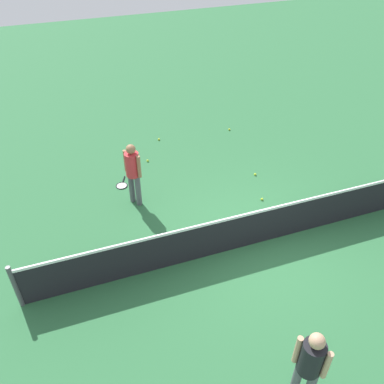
% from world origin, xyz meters
% --- Properties ---
extents(ground_plane, '(40.00, 40.00, 0.00)m').
position_xyz_m(ground_plane, '(0.00, 0.00, 0.00)').
color(ground_plane, '#2D6B3D').
extents(court_net, '(10.09, 0.09, 1.07)m').
position_xyz_m(court_net, '(0.00, 0.00, 0.50)').
color(court_net, '#4C4C51').
rests_on(court_net, ground_plane).
extents(player_near_side, '(0.47, 0.48, 1.70)m').
position_xyz_m(player_near_side, '(2.19, -2.34, 1.01)').
color(player_near_side, '#595960').
rests_on(player_near_side, ground_plane).
extents(player_far_side, '(0.48, 0.48, 1.70)m').
position_xyz_m(player_far_side, '(0.90, 3.35, 1.01)').
color(player_far_side, '#595960').
rests_on(player_far_side, ground_plane).
extents(tennis_racket_near_player, '(0.41, 0.60, 0.03)m').
position_xyz_m(tennis_racket_near_player, '(2.38, -3.17, 0.01)').
color(tennis_racket_near_player, black).
rests_on(tennis_racket_near_player, ground_plane).
extents(tennis_ball_near_player, '(0.07, 0.07, 0.07)m').
position_xyz_m(tennis_ball_near_player, '(1.44, -4.06, 0.03)').
color(tennis_ball_near_player, '#C6E033').
rests_on(tennis_ball_near_player, ground_plane).
extents(tennis_ball_by_net, '(0.07, 0.07, 0.07)m').
position_xyz_m(tennis_ball_by_net, '(-0.87, -1.34, 0.03)').
color(tennis_ball_by_net, '#C6E033').
rests_on(tennis_ball_by_net, ground_plane).
extents(tennis_ball_midcourt, '(0.07, 0.07, 0.07)m').
position_xyz_m(tennis_ball_midcourt, '(-1.21, -2.39, 0.03)').
color(tennis_ball_midcourt, '#C6E033').
rests_on(tennis_ball_midcourt, ground_plane).
extents(tennis_ball_baseline, '(0.07, 0.07, 0.07)m').
position_xyz_m(tennis_ball_baseline, '(0.79, -5.13, 0.03)').
color(tennis_ball_baseline, '#C6E033').
rests_on(tennis_ball_baseline, ground_plane).
extents(tennis_ball_stray_left, '(0.07, 0.07, 0.07)m').
position_xyz_m(tennis_ball_stray_left, '(-1.56, -4.97, 0.03)').
color(tennis_ball_stray_left, '#C6E033').
rests_on(tennis_ball_stray_left, ground_plane).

